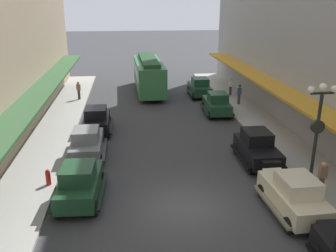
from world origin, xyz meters
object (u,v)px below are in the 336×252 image
parked_car_6 (257,147)px  streetcar (149,74)px  parked_car_1 (87,142)px  lamp_post_with_clock (317,132)px  parked_car_7 (200,87)px  pedestrian_4 (322,178)px  pedestrian_5 (79,90)px  pedestrian_1 (231,87)px  pedestrian_3 (239,94)px  parked_car_3 (80,182)px  parked_car_5 (97,119)px  parked_car_4 (217,103)px  parked_car_0 (294,194)px  fire_hydrant (48,177)px

parked_car_6 → streetcar: size_ratio=0.44×
parked_car_1 → lamp_post_with_clock: bearing=-24.9°
parked_car_7 → parked_car_6: bearing=-89.1°
parked_car_7 → pedestrian_4: bearing=-84.3°
pedestrian_4 → pedestrian_5: 23.15m
pedestrian_1 → pedestrian_3: (-0.11, -3.05, 0.02)m
parked_car_3 → parked_car_5: (0.13, 9.28, 0.00)m
parked_car_1 → pedestrian_4: bearing=-27.6°
parked_car_4 → pedestrian_1: bearing=63.6°
parked_car_5 → streetcar: streetcar is taller
parked_car_0 → parked_car_3: 9.52m
parked_car_5 → pedestrian_4: (11.06, -10.27, 0.05)m
lamp_post_with_clock → pedestrian_1: 18.20m
parked_car_0 → parked_car_4: same height
parked_car_5 → parked_car_7: 12.85m
parked_car_3 → pedestrian_5: bearing=96.5°
parked_car_1 → pedestrian_1: (12.32, 12.88, 0.05)m
pedestrian_4 → parked_car_5: bearing=137.1°
parked_car_3 → parked_car_6: size_ratio=1.01×
pedestrian_1 → streetcar: bearing=160.3°
parked_car_3 → parked_car_4: bearing=52.5°
parked_car_1 → parked_car_4: same height
lamp_post_with_clock → pedestrian_5: (-13.10, 18.23, -2.00)m
parked_car_0 → lamp_post_with_clock: 3.33m
parked_car_1 → parked_car_4: size_ratio=0.99×
pedestrian_3 → parked_car_5: bearing=-155.4°
lamp_post_with_clock → parked_car_5: bearing=138.8°
parked_car_7 → pedestrian_1: size_ratio=2.60×
parked_car_3 → pedestrian_4: bearing=-5.1°
parked_car_6 → pedestrian_5: 18.90m
parked_car_7 → parked_car_1: bearing=-125.1°
fire_hydrant → parked_car_1: bearing=65.7°
parked_car_3 → pedestrian_5: (-2.06, 17.99, 0.05)m
fire_hydrant → parked_car_7: bearing=56.9°
parked_car_4 → parked_car_1: bearing=-142.2°
pedestrian_4 → pedestrian_5: size_ratio=1.00×
parked_car_6 → lamp_post_with_clock: bearing=-65.3°
parked_car_0 → lamp_post_with_clock: (1.78, 1.94, 2.04)m
pedestrian_1 → parked_car_1: bearing=-133.7°
parked_car_7 → lamp_post_with_clock: (1.76, -18.55, 2.04)m
streetcar → parked_car_4: bearing=-58.7°
streetcar → parked_car_5: bearing=-111.4°
parked_car_1 → lamp_post_with_clock: size_ratio=0.83×
parked_car_1 → parked_car_6: bearing=-11.0°
parked_car_0 → streetcar: (-4.71, 22.74, 0.96)m
parked_car_6 → pedestrian_3: bearing=77.7°
parked_car_5 → pedestrian_1: (12.06, 8.52, 0.05)m
streetcar → pedestrian_3: size_ratio=5.77×
parked_car_7 → pedestrian_3: 4.52m
parked_car_4 → streetcar: streetcar is taller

